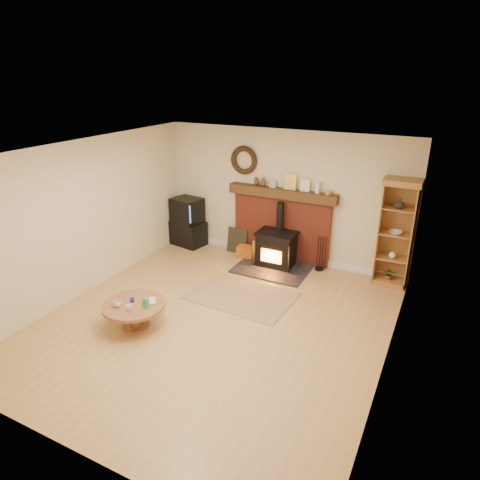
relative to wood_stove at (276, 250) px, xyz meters
The scene contains 11 objects.
ground 2.30m from the wood_stove, 91.41° to the right, with size 5.50×5.50×0.00m, color tan.
room_shell 2.58m from the wood_stove, 91.95° to the right, with size 5.02×5.52×2.61m.
chimney_breast 0.61m from the wood_stove, 97.89° to the left, with size 2.20×0.22×1.78m.
wood_stove is the anchor object (origin of this frame).
area_rug 1.42m from the wood_stove, 92.03° to the right, with size 1.73×1.19×0.01m, color brown.
tv_unit 2.18m from the wood_stove, behind, with size 0.80×0.62×1.06m.
curio_cabinet 2.24m from the wood_stove, ahead, with size 0.62×0.45×1.94m.
firelog_box 0.73m from the wood_stove, 169.37° to the left, with size 0.39×0.24×0.24m, color #C48310.
leaning_painting 1.03m from the wood_stove, 164.24° to the left, with size 0.45×0.03×0.54m, color black.
fire_tools 0.89m from the wood_stove, 15.31° to the left, with size 0.19×0.16×0.70m.
coffee_table 3.13m from the wood_stove, 109.80° to the right, with size 0.93×0.93×0.56m.
Camera 1 is at (2.90, -4.89, 3.63)m, focal length 32.00 mm.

